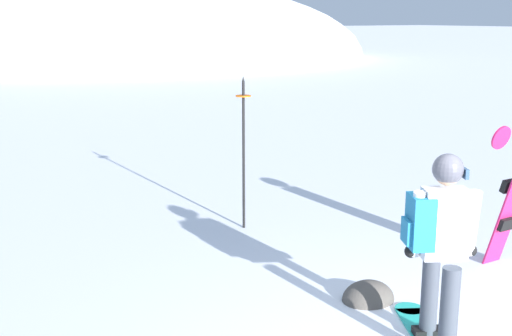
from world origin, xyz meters
name	(u,v)px	position (x,y,z in m)	size (l,w,h in m)	color
ridge_peak_main	(117,57)	(11.69, 41.14, 0.00)	(34.91, 31.42, 10.81)	white
snowboarder_main	(439,249)	(-0.09, 0.79, 0.92)	(1.02, 1.66, 1.71)	#23B7A3
spare_snowboard	(509,198)	(2.03, 1.75, 0.81)	(0.28, 0.48, 1.60)	#D11E5B
piste_marker_near	(244,143)	(0.23, 4.51, 1.16)	(0.20, 0.20, 2.04)	black
rock_dark	(368,300)	(0.12, 1.86, 0.00)	(0.56, 0.47, 0.39)	#4C4742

